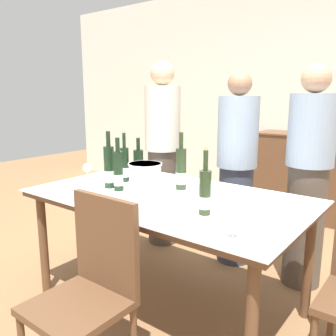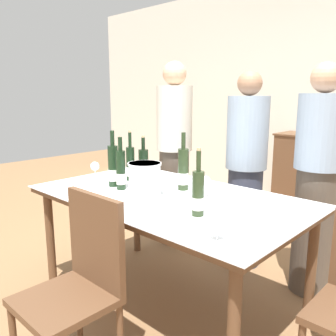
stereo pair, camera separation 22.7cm
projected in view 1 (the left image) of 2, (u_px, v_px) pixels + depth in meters
name	position (u px, v px, depth m)	size (l,w,h in m)	color
ground_plane	(168.00, 303.00, 2.47)	(12.00, 12.00, 0.00)	olive
back_wall	(304.00, 96.00, 4.26)	(8.00, 0.10, 2.80)	silver
sideboard_cabinet	(306.00, 176.00, 4.11)	(1.15, 0.46, 0.98)	brown
dining_table	(168.00, 205.00, 2.32)	(1.78, 1.04, 0.78)	brown
ice_bucket	(145.00, 180.00, 2.24)	(0.21, 0.21, 0.22)	white
wine_bottle_0	(139.00, 167.00, 2.61)	(0.07, 0.07, 0.35)	black
wine_bottle_1	(181.00, 170.00, 2.42)	(0.07, 0.07, 0.39)	#28381E
wine_bottle_2	(205.00, 193.00, 1.92)	(0.07, 0.07, 0.37)	#28381E
wine_bottle_3	(109.00, 168.00, 2.47)	(0.07, 0.07, 0.40)	black
wine_bottle_4	(125.00, 165.00, 2.65)	(0.06, 0.06, 0.38)	black
wine_bottle_5	(118.00, 172.00, 2.39)	(0.06, 0.06, 0.36)	black
wine_glass_0	(206.00, 181.00, 2.27)	(0.07, 0.07, 0.14)	white
wine_glass_1	(233.00, 222.00, 1.59)	(0.07, 0.07, 0.12)	white
wine_glass_2	(87.00, 168.00, 2.69)	(0.07, 0.07, 0.13)	white
chair_near_front	(91.00, 281.00, 1.72)	(0.42, 0.42, 0.94)	brown
person_host	(163.00, 155.00, 3.34)	(0.33, 0.33, 1.71)	#51473D
person_guest_left	(236.00, 170.00, 2.96)	(0.33, 0.33, 1.60)	#383F56
person_guest_right	(308.00, 179.00, 2.58)	(0.33, 0.33, 1.63)	#51473D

